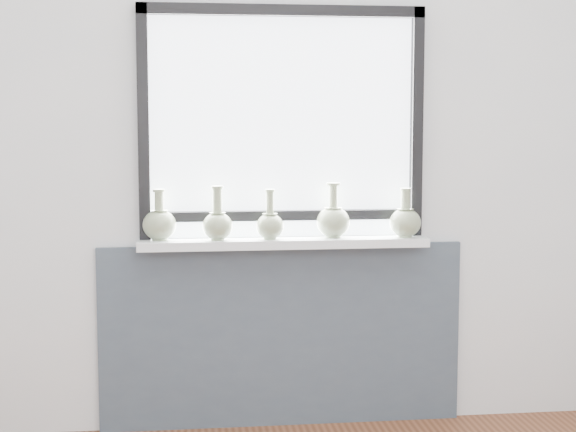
{
  "coord_description": "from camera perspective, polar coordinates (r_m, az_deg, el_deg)",
  "views": [
    {
      "loc": [
        -0.46,
        -2.24,
        1.44
      ],
      "look_at": [
        0.0,
        1.55,
        1.02
      ],
      "focal_mm": 55.0,
      "sensor_mm": 36.0,
      "label": 1
    }
  ],
  "objects": [
    {
      "name": "back_wall",
      "position": [
        4.08,
        -0.44,
        4.31
      ],
      "size": [
        3.6,
        0.02,
        2.6
      ],
      "primitive_type": "cube",
      "color": "silver",
      "rests_on": "ground"
    },
    {
      "name": "vase_a",
      "position": [
        3.98,
        -8.31,
        -0.45
      ],
      "size": [
        0.15,
        0.15,
        0.23
      ],
      "rotation": [
        0.0,
        0.0,
        0.23
      ],
      "color": "#92A17B",
      "rests_on": "windowsill"
    },
    {
      "name": "apron_panel",
      "position": [
        4.17,
        -0.39,
        -7.74
      ],
      "size": [
        1.7,
        0.03,
        0.86
      ],
      "primitive_type": "cube",
      "color": "#3E4B57",
      "rests_on": "ground"
    },
    {
      "name": "window",
      "position": [
        4.04,
        -0.38,
        6.29
      ],
      "size": [
        1.3,
        0.06,
        1.05
      ],
      "color": "black",
      "rests_on": "windowsill"
    },
    {
      "name": "vase_c",
      "position": [
        3.98,
        -1.18,
        -0.52
      ],
      "size": [
        0.13,
        0.13,
        0.23
      ],
      "rotation": [
        0.0,
        0.0,
        0.05
      ],
      "color": "#92A17B",
      "rests_on": "windowsill"
    },
    {
      "name": "vase_d",
      "position": [
        4.04,
        2.94,
        -0.26
      ],
      "size": [
        0.15,
        0.15,
        0.25
      ],
      "rotation": [
        0.0,
        0.0,
        -0.42
      ],
      "color": "#92A17B",
      "rests_on": "windowsill"
    },
    {
      "name": "vase_b",
      "position": [
        3.96,
        -4.58,
        -0.47
      ],
      "size": [
        0.14,
        0.14,
        0.24
      ],
      "rotation": [
        0.0,
        0.0,
        -0.25
      ],
      "color": "#92A17B",
      "rests_on": "windowsill"
    },
    {
      "name": "vase_e",
      "position": [
        4.08,
        7.59,
        -0.31
      ],
      "size": [
        0.14,
        0.14,
        0.23
      ],
      "rotation": [
        0.0,
        0.0,
        -0.19
      ],
      "color": "#92A17B",
      "rests_on": "windowsill"
    },
    {
      "name": "windowsill",
      "position": [
        4.02,
        -0.28,
        -1.74
      ],
      "size": [
        1.32,
        0.18,
        0.04
      ],
      "primitive_type": "cube",
      "color": "white",
      "rests_on": "apron_panel"
    }
  ]
}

